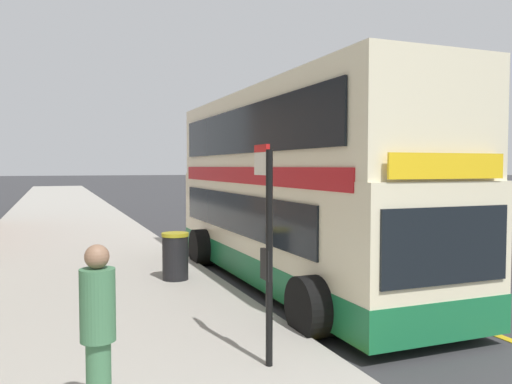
{
  "coord_description": "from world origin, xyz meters",
  "views": [
    {
      "loc": [
        -7.57,
        -2.84,
        2.71
      ],
      "look_at": [
        -2.8,
        9.26,
        2.07
      ],
      "focal_mm": 36.16,
      "sensor_mm": 36.0,
      "label": 1
    }
  ],
  "objects_px": {
    "parked_car_teal_ahead": "(259,197)",
    "litter_bin": "(175,256)",
    "bus_stop_sign": "(267,237)",
    "pedestrian_waiting_near_sign": "(98,329)",
    "double_decker_bus": "(291,195)"
  },
  "relations": [
    {
      "from": "double_decker_bus",
      "to": "bus_stop_sign",
      "type": "relative_size",
      "value": 3.55
    },
    {
      "from": "parked_car_teal_ahead",
      "to": "litter_bin",
      "type": "distance_m",
      "value": 21.32
    },
    {
      "from": "bus_stop_sign",
      "to": "parked_car_teal_ahead",
      "type": "distance_m",
      "value": 26.26
    },
    {
      "from": "double_decker_bus",
      "to": "parked_car_teal_ahead",
      "type": "relative_size",
      "value": 2.42
    },
    {
      "from": "double_decker_bus",
      "to": "parked_car_teal_ahead",
      "type": "distance_m",
      "value": 21.01
    },
    {
      "from": "pedestrian_waiting_near_sign",
      "to": "litter_bin",
      "type": "distance_m",
      "value": 6.74
    },
    {
      "from": "double_decker_bus",
      "to": "litter_bin",
      "type": "height_order",
      "value": "double_decker_bus"
    },
    {
      "from": "litter_bin",
      "to": "double_decker_bus",
      "type": "bearing_deg",
      "value": -15.81
    },
    {
      "from": "parked_car_teal_ahead",
      "to": "litter_bin",
      "type": "xyz_separation_m",
      "value": [
        -9.66,
        -19.01,
        -0.12
      ]
    },
    {
      "from": "bus_stop_sign",
      "to": "pedestrian_waiting_near_sign",
      "type": "height_order",
      "value": "bus_stop_sign"
    },
    {
      "from": "parked_car_teal_ahead",
      "to": "litter_bin",
      "type": "height_order",
      "value": "parked_car_teal_ahead"
    },
    {
      "from": "double_decker_bus",
      "to": "bus_stop_sign",
      "type": "xyz_separation_m",
      "value": [
        -2.56,
        -4.66,
        -0.26
      ]
    },
    {
      "from": "double_decker_bus",
      "to": "bus_stop_sign",
      "type": "distance_m",
      "value": 5.33
    },
    {
      "from": "double_decker_bus",
      "to": "pedestrian_waiting_near_sign",
      "type": "height_order",
      "value": "double_decker_bus"
    },
    {
      "from": "bus_stop_sign",
      "to": "double_decker_bus",
      "type": "bearing_deg",
      "value": 61.25
    }
  ]
}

